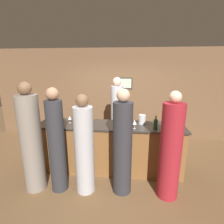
% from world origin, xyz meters
% --- Properties ---
extents(ground_plane, '(14.00, 14.00, 0.00)m').
position_xyz_m(ground_plane, '(0.00, 0.00, 0.00)').
color(ground_plane, brown).
extents(back_wall, '(8.00, 0.08, 2.80)m').
position_xyz_m(back_wall, '(0.00, 1.99, 1.40)').
color(back_wall, brown).
rests_on(back_wall, ground_plane).
extents(bar_counter, '(3.12, 0.70, 1.06)m').
position_xyz_m(bar_counter, '(0.00, 0.00, 0.53)').
color(bar_counter, brown).
rests_on(bar_counter, ground_plane).
extents(bartender, '(0.31, 0.31, 2.01)m').
position_xyz_m(bartender, '(0.08, 0.81, 0.95)').
color(bartender, '#B2B2B7').
rests_on(bartender, ground_plane).
extents(guest_0, '(0.37, 0.37, 1.90)m').
position_xyz_m(guest_0, '(1.11, -0.72, 0.88)').
color(guest_0, maroon).
rests_on(guest_0, ground_plane).
extents(guest_1, '(0.34, 0.34, 1.83)m').
position_xyz_m(guest_1, '(-0.38, -0.73, 0.85)').
color(guest_1, '#B2B2B7').
rests_on(guest_1, ground_plane).
extents(guest_2, '(0.30, 0.30, 1.93)m').
position_xyz_m(guest_2, '(-0.88, -0.75, 0.92)').
color(guest_2, '#2D2D33').
rests_on(guest_2, ground_plane).
extents(guest_3, '(0.38, 0.38, 2.03)m').
position_xyz_m(guest_3, '(-1.34, -0.76, 0.94)').
color(guest_3, gray).
rests_on(guest_3, ground_plane).
extents(guest_4, '(0.34, 0.34, 1.92)m').
position_xyz_m(guest_4, '(0.30, -0.68, 0.90)').
color(guest_4, '#2D2D33').
rests_on(guest_4, ground_plane).
extents(wine_bottle_0, '(0.08, 0.08, 0.28)m').
position_xyz_m(wine_bottle_0, '(0.92, -0.20, 1.17)').
color(wine_bottle_0, '#19381E').
rests_on(wine_bottle_0, bar_counter).
extents(ice_bucket, '(0.15, 0.15, 0.20)m').
position_xyz_m(ice_bucket, '(0.68, 0.12, 1.16)').
color(ice_bucket, silver).
rests_on(ice_bucket, bar_counter).
extents(wine_glass_0, '(0.08, 0.08, 0.17)m').
position_xyz_m(wine_glass_0, '(0.51, -0.21, 1.20)').
color(wine_glass_0, silver).
rests_on(wine_glass_0, bar_counter).
extents(wine_glass_1, '(0.08, 0.08, 0.15)m').
position_xyz_m(wine_glass_1, '(-0.88, 0.01, 1.18)').
color(wine_glass_1, silver).
rests_on(wine_glass_1, bar_counter).
extents(wine_glass_2, '(0.07, 0.07, 0.16)m').
position_xyz_m(wine_glass_2, '(-0.56, -0.23, 1.18)').
color(wine_glass_2, silver).
rests_on(wine_glass_2, bar_counter).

